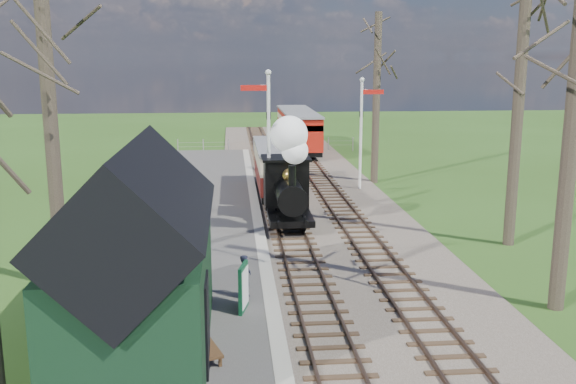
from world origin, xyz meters
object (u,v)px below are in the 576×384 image
semaphore_near (267,135)px  bench (199,338)px  person (246,276)px  coach (277,166)px  sign_board (244,287)px  semaphore_far (362,125)px  red_carriage_a (302,134)px  station_shed (138,263)px  red_carriage_b (294,125)px  locomotive (288,178)px

semaphore_near → bench: semaphore_near is taller
bench → person: size_ratio=1.34×
coach → sign_board: coach is taller
semaphore_far → red_carriage_a: size_ratio=1.02×
semaphore_far → person: 16.41m
semaphore_near → red_carriage_a: size_ratio=1.11×
semaphore_near → red_carriage_a: 17.80m
bench → person: person is taller
coach → red_carriage_a: (2.60, 12.41, 0.12)m
station_shed → sign_board: 3.49m
station_shed → semaphore_near: (3.53, 12.00, 1.35)m
semaphore_near → bench: 12.95m
semaphore_far → coach: size_ratio=0.81×
semaphore_near → semaphore_far: bearing=49.4°
red_carriage_a → red_carriage_b: size_ratio=1.00×
semaphore_far → sign_board: semaphore_far is taller
station_shed → sign_board: size_ratio=5.06×
sign_board → bench: size_ratio=0.77×
station_shed → bench: 2.13m
semaphore_far → locomotive: bearing=-121.6°
station_shed → coach: bearing=75.8°
coach → red_carriage_b: 18.10m
semaphore_far → locomotive: semaphore_far is taller
locomotive → bench: 11.76m
semaphore_far → bench: (-7.38, -18.40, -2.73)m
coach → person: (-1.88, -13.91, -0.69)m
semaphore_near → person: bearing=-97.1°
semaphore_near → locomotive: bearing=-55.8°
red_carriage_b → bench: size_ratio=3.44×
red_carriage_b → person: bearing=-98.0°
red_carriage_b → semaphore_near: bearing=-98.4°
semaphore_near → person: size_ratio=5.12×
coach → red_carriage_b: red_carriage_b is taller
semaphore_near → sign_board: size_ratio=4.99×
semaphore_near → red_carriage_a: semaphore_near is taller
station_shed → red_carriage_a: bearing=76.8°
sign_board → person: (0.07, 0.89, -0.02)m
coach → sign_board: bearing=-97.5°
semaphore_far → red_carriage_b: bearing=96.0°
station_shed → semaphore_far: 20.01m
semaphore_near → person: (-1.11, -8.96, -2.81)m
red_carriage_a → red_carriage_b: bearing=90.0°
station_shed → red_carriage_a: (6.90, 29.36, -0.65)m
sign_board → person: 0.90m
semaphore_near → red_carriage_a: bearing=79.0°
red_carriage_a → bench: 30.30m
station_shed → red_carriage_b: size_ratio=1.13×
red_carriage_a → red_carriage_b: same height
coach → bench: (-3.00, -17.34, -0.88)m
red_carriage_a → person: bearing=-99.7°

